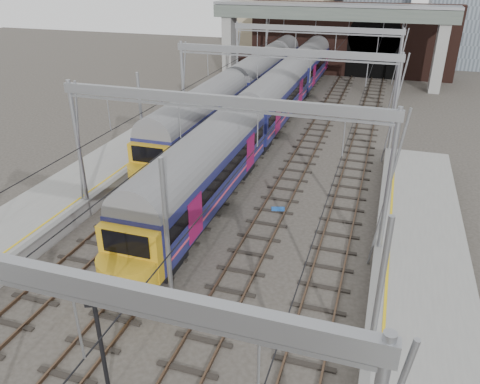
% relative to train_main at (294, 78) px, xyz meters
% --- Properties ---
extents(ground, '(160.00, 160.00, 0.00)m').
position_rel_train_main_xyz_m(ground, '(2.00, -36.26, -2.58)').
color(ground, '#38332D').
rests_on(ground, ground).
extents(tracks, '(14.40, 80.00, 0.22)m').
position_rel_train_main_xyz_m(tracks, '(2.00, -21.26, -2.56)').
color(tracks, '#4C3828').
rests_on(tracks, ground).
extents(overhead_line, '(16.80, 80.00, 8.00)m').
position_rel_train_main_xyz_m(overhead_line, '(2.00, -14.77, 3.98)').
color(overhead_line, gray).
rests_on(overhead_line, ground).
extents(retaining_wall, '(28.00, 2.75, 9.00)m').
position_rel_train_main_xyz_m(retaining_wall, '(3.40, 15.67, 1.75)').
color(retaining_wall, '#321B16').
rests_on(retaining_wall, ground).
extents(overbridge, '(28.00, 3.00, 9.25)m').
position_rel_train_main_xyz_m(overbridge, '(2.00, 9.74, 4.68)').
color(overbridge, gray).
rests_on(overbridge, ground).
extents(train_main, '(2.96, 68.33, 5.03)m').
position_rel_train_main_xyz_m(train_main, '(0.00, 0.00, 0.00)').
color(train_main, black).
rests_on(train_main, ground).
extents(train_second, '(2.89, 50.13, 4.94)m').
position_rel_train_main_xyz_m(train_second, '(-4.00, 0.36, -0.04)').
color(train_second, black).
rests_on(train_second, ground).
extents(signal_near_centre, '(0.37, 0.46, 4.59)m').
position_rel_train_main_xyz_m(signal_near_centre, '(1.65, -38.84, 0.34)').
color(signal_near_centre, black).
rests_on(signal_near_centre, ground).
extents(equip_cover_a, '(1.04, 0.90, 0.10)m').
position_rel_train_main_xyz_m(equip_cover_a, '(0.34, -34.29, -2.53)').
color(equip_cover_a, '#1752B3').
rests_on(equip_cover_a, ground).
extents(equip_cover_b, '(0.91, 0.74, 0.09)m').
position_rel_train_main_xyz_m(equip_cover_b, '(4.23, -24.19, -2.54)').
color(equip_cover_b, '#1752B3').
rests_on(equip_cover_b, ground).
extents(equip_cover_c, '(0.85, 0.63, 0.10)m').
position_rel_train_main_xyz_m(equip_cover_c, '(6.46, -34.87, -2.54)').
color(equip_cover_c, '#1752B3').
rests_on(equip_cover_c, ground).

